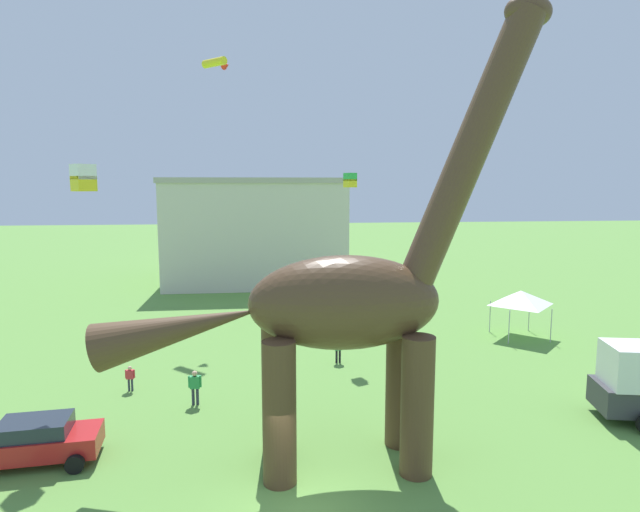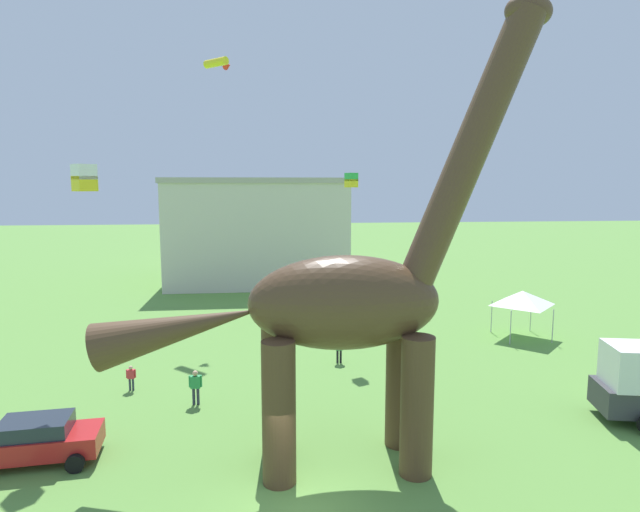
{
  "view_description": "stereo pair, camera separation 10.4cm",
  "coord_description": "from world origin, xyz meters",
  "px_view_note": "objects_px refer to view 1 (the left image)",
  "views": [
    {
      "loc": [
        -1.25,
        -14.45,
        9.57
      ],
      "look_at": [
        0.89,
        4.33,
        7.05
      ],
      "focal_mm": 29.89,
      "sensor_mm": 36.0,
      "label": 1
    },
    {
      "loc": [
        -1.15,
        -14.47,
        9.57
      ],
      "look_at": [
        0.89,
        4.33,
        7.05
      ],
      "focal_mm": 29.89,
      "sensor_mm": 36.0,
      "label": 2
    }
  ],
  "objects_px": {
    "festival_canopy_tent": "(521,298)",
    "dinosaur_sculpture": "(343,302)",
    "person_photographer": "(195,384)",
    "person_watching_child": "(338,347)",
    "kite_mid_center": "(83,178)",
    "kite_far_left": "(350,180)",
    "kite_high_left": "(217,63)",
    "person_vendor_side": "(130,376)",
    "parked_sedan_left": "(36,440)"
  },
  "relations": [
    {
      "from": "festival_canopy_tent",
      "to": "dinosaur_sculpture",
      "type": "bearing_deg",
      "value": -134.19
    },
    {
      "from": "person_photographer",
      "to": "person_watching_child",
      "type": "height_order",
      "value": "person_photographer"
    },
    {
      "from": "kite_mid_center",
      "to": "festival_canopy_tent",
      "type": "bearing_deg",
      "value": 21.24
    },
    {
      "from": "festival_canopy_tent",
      "to": "kite_far_left",
      "type": "relative_size",
      "value": 3.79
    },
    {
      "from": "kite_high_left",
      "to": "kite_far_left",
      "type": "distance_m",
      "value": 13.48
    },
    {
      "from": "person_vendor_side",
      "to": "person_photographer",
      "type": "bearing_deg",
      "value": 174.9
    },
    {
      "from": "dinosaur_sculpture",
      "to": "parked_sedan_left",
      "type": "height_order",
      "value": "dinosaur_sculpture"
    },
    {
      "from": "person_watching_child",
      "to": "festival_canopy_tent",
      "type": "xyz_separation_m",
      "value": [
        12.14,
        3.59,
        1.66
      ]
    },
    {
      "from": "parked_sedan_left",
      "to": "kite_mid_center",
      "type": "relative_size",
      "value": 4.09
    },
    {
      "from": "kite_far_left",
      "to": "person_watching_child",
      "type": "bearing_deg",
      "value": -109.89
    },
    {
      "from": "festival_canopy_tent",
      "to": "kite_high_left",
      "type": "height_order",
      "value": "kite_high_left"
    },
    {
      "from": "kite_mid_center",
      "to": "parked_sedan_left",
      "type": "bearing_deg",
      "value": -103.66
    },
    {
      "from": "parked_sedan_left",
      "to": "person_photographer",
      "type": "height_order",
      "value": "same"
    },
    {
      "from": "parked_sedan_left",
      "to": "festival_canopy_tent",
      "type": "height_order",
      "value": "festival_canopy_tent"
    },
    {
      "from": "kite_mid_center",
      "to": "dinosaur_sculpture",
      "type": "bearing_deg",
      "value": -27.13
    },
    {
      "from": "person_vendor_side",
      "to": "festival_canopy_tent",
      "type": "distance_m",
      "value": 23.38
    },
    {
      "from": "dinosaur_sculpture",
      "to": "person_photographer",
      "type": "height_order",
      "value": "dinosaur_sculpture"
    },
    {
      "from": "kite_high_left",
      "to": "person_photographer",
      "type": "bearing_deg",
      "value": -90.75
    },
    {
      "from": "dinosaur_sculpture",
      "to": "kite_far_left",
      "type": "relative_size",
      "value": 18.87
    },
    {
      "from": "kite_high_left",
      "to": "person_vendor_side",
      "type": "bearing_deg",
      "value": -104.31
    },
    {
      "from": "person_vendor_side",
      "to": "kite_high_left",
      "type": "height_order",
      "value": "kite_high_left"
    },
    {
      "from": "parked_sedan_left",
      "to": "festival_canopy_tent",
      "type": "bearing_deg",
      "value": 22.32
    },
    {
      "from": "parked_sedan_left",
      "to": "kite_far_left",
      "type": "distance_m",
      "value": 20.08
    },
    {
      "from": "dinosaur_sculpture",
      "to": "kite_mid_center",
      "type": "relative_size",
      "value": 14.73
    },
    {
      "from": "person_vendor_side",
      "to": "person_photographer",
      "type": "height_order",
      "value": "person_photographer"
    },
    {
      "from": "parked_sedan_left",
      "to": "person_photographer",
      "type": "distance_m",
      "value": 6.57
    },
    {
      "from": "parked_sedan_left",
      "to": "person_photographer",
      "type": "relative_size",
      "value": 2.81
    },
    {
      "from": "person_watching_child",
      "to": "dinosaur_sculpture",
      "type": "bearing_deg",
      "value": -57.54
    },
    {
      "from": "person_vendor_side",
      "to": "kite_mid_center",
      "type": "relative_size",
      "value": 1.13
    },
    {
      "from": "dinosaur_sculpture",
      "to": "kite_mid_center",
      "type": "distance_m",
      "value": 11.6
    },
    {
      "from": "dinosaur_sculpture",
      "to": "person_vendor_side",
      "type": "height_order",
      "value": "dinosaur_sculpture"
    },
    {
      "from": "dinosaur_sculpture",
      "to": "person_photographer",
      "type": "relative_size",
      "value": 10.13
    },
    {
      "from": "parked_sedan_left",
      "to": "person_watching_child",
      "type": "xyz_separation_m",
      "value": [
        11.96,
        9.19,
        0.08
      ]
    },
    {
      "from": "kite_mid_center",
      "to": "kite_high_left",
      "type": "bearing_deg",
      "value": 75.26
    },
    {
      "from": "person_watching_child",
      "to": "kite_high_left",
      "type": "relative_size",
      "value": 0.72
    },
    {
      "from": "parked_sedan_left",
      "to": "kite_far_left",
      "type": "height_order",
      "value": "kite_far_left"
    },
    {
      "from": "kite_high_left",
      "to": "kite_far_left",
      "type": "bearing_deg",
      "value": -43.03
    },
    {
      "from": "person_vendor_side",
      "to": "person_watching_child",
      "type": "distance_m",
      "value": 10.65
    },
    {
      "from": "festival_canopy_tent",
      "to": "kite_mid_center",
      "type": "bearing_deg",
      "value": -158.76
    },
    {
      "from": "person_vendor_side",
      "to": "person_photographer",
      "type": "distance_m",
      "value": 3.77
    },
    {
      "from": "person_vendor_side",
      "to": "kite_high_left",
      "type": "distance_m",
      "value": 21.95
    },
    {
      "from": "dinosaur_sculpture",
      "to": "person_vendor_side",
      "type": "xyz_separation_m",
      "value": [
        -8.84,
        7.49,
        -4.95
      ]
    },
    {
      "from": "kite_far_left",
      "to": "person_vendor_side",
      "type": "bearing_deg",
      "value": -152.44
    },
    {
      "from": "festival_canopy_tent",
      "to": "kite_far_left",
      "type": "bearing_deg",
      "value": -177.34
    },
    {
      "from": "dinosaur_sculpture",
      "to": "kite_high_left",
      "type": "height_order",
      "value": "kite_high_left"
    },
    {
      "from": "person_watching_child",
      "to": "kite_far_left",
      "type": "relative_size",
      "value": 1.75
    },
    {
      "from": "parked_sedan_left",
      "to": "festival_canopy_tent",
      "type": "relative_size",
      "value": 1.38
    },
    {
      "from": "person_vendor_side",
      "to": "person_watching_child",
      "type": "bearing_deg",
      "value": -138.02
    },
    {
      "from": "person_vendor_side",
      "to": "festival_canopy_tent",
      "type": "xyz_separation_m",
      "value": [
        22.4,
        6.45,
        1.82
      ]
    },
    {
      "from": "kite_mid_center",
      "to": "person_vendor_side",
      "type": "bearing_deg",
      "value": 73.06
    }
  ]
}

